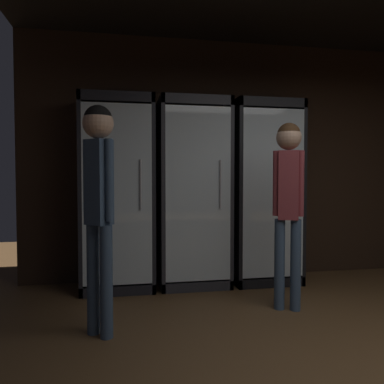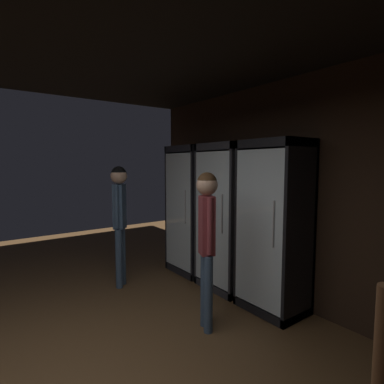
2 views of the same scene
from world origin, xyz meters
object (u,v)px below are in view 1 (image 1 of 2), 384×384
(cooler_left, at_px, (193,195))
(shopper_near, at_px, (288,189))
(cooler_center, at_px, (263,194))
(cooler_far_left, at_px, (118,196))
(shopper_far, at_px, (99,186))

(cooler_left, distance_m, shopper_near, 1.19)
(cooler_left, height_order, shopper_near, cooler_left)
(shopper_near, bearing_deg, cooler_center, 82.33)
(cooler_far_left, xyz_separation_m, cooler_left, (0.82, -0.00, 0.00))
(cooler_left, bearing_deg, shopper_far, -127.30)
(cooler_far_left, distance_m, shopper_far, 1.25)
(cooler_far_left, distance_m, shopper_near, 1.79)
(cooler_center, bearing_deg, cooler_far_left, 179.98)
(cooler_far_left, distance_m, cooler_center, 1.64)
(cooler_far_left, bearing_deg, cooler_center, -0.02)
(cooler_left, xyz_separation_m, cooler_center, (0.82, -0.00, 0.00))
(shopper_near, bearing_deg, cooler_far_left, 147.47)
(shopper_far, bearing_deg, cooler_center, 35.02)
(shopper_far, bearing_deg, shopper_near, 9.42)
(cooler_far_left, xyz_separation_m, shopper_far, (-0.12, -1.23, 0.13))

